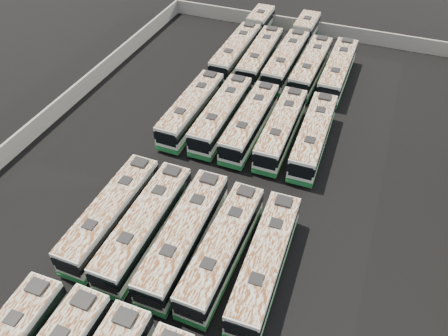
{
  "coord_description": "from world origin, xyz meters",
  "views": [
    {
      "loc": [
        11.63,
        -29.08,
        30.7
      ],
      "look_at": [
        0.07,
        0.65,
        1.6
      ],
      "focal_mm": 35.0,
      "sensor_mm": 36.0,
      "label": 1
    }
  ],
  "objects_px": {
    "bus_midback_center": "(250,122)",
    "bus_back_left": "(260,57)",
    "bus_midfront_far_left": "(112,213)",
    "bus_midfront_right": "(222,249)",
    "bus_back_right": "(311,67)",
    "bus_back_far_right": "(338,71)",
    "bus_midback_left": "(222,114)",
    "bus_back_far_left": "(244,41)",
    "bus_midback_far_right": "(313,136)",
    "bus_midfront_left": "(145,225)",
    "bus_midback_right": "(281,129)",
    "bus_midfront_far_right": "(265,262)",
    "bus_midback_far_left": "(192,109)",
    "bus_back_center": "(293,49)",
    "bus_midfront_center": "(185,236)"
  },
  "relations": [
    {
      "from": "bus_midfront_center",
      "to": "bus_midback_far_left",
      "type": "bearing_deg",
      "value": 111.93
    },
    {
      "from": "bus_back_center",
      "to": "bus_back_right",
      "type": "relative_size",
      "value": 1.59
    },
    {
      "from": "bus_midback_center",
      "to": "bus_back_left",
      "type": "xyz_separation_m",
      "value": [
        -3.52,
        14.65,
        0.04
      ]
    },
    {
      "from": "bus_back_far_right",
      "to": "bus_midback_right",
      "type": "bearing_deg",
      "value": -102.87
    },
    {
      "from": "bus_back_far_right",
      "to": "bus_midback_left",
      "type": "bearing_deg",
      "value": -125.34
    },
    {
      "from": "bus_midback_far_left",
      "to": "bus_midback_far_right",
      "type": "relative_size",
      "value": 1.01
    },
    {
      "from": "bus_back_right",
      "to": "bus_back_center",
      "type": "bearing_deg",
      "value": 133.23
    },
    {
      "from": "bus_midfront_right",
      "to": "bus_midback_center",
      "type": "distance_m",
      "value": 17.57
    },
    {
      "from": "bus_midfront_far_right",
      "to": "bus_midback_center",
      "type": "relative_size",
      "value": 1.01
    },
    {
      "from": "bus_midfront_far_right",
      "to": "bus_back_far_right",
      "type": "distance_m",
      "value": 31.91
    },
    {
      "from": "bus_midfront_far_left",
      "to": "bus_back_right",
      "type": "relative_size",
      "value": 0.99
    },
    {
      "from": "bus_midfront_right",
      "to": "bus_back_right",
      "type": "bearing_deg",
      "value": 91.1
    },
    {
      "from": "bus_midfront_left",
      "to": "bus_back_far_right",
      "type": "distance_m",
      "value": 33.77
    },
    {
      "from": "bus_midfront_right",
      "to": "bus_back_right",
      "type": "distance_m",
      "value": 31.72
    },
    {
      "from": "bus_midback_far_right",
      "to": "bus_back_center",
      "type": "relative_size",
      "value": 0.62
    },
    {
      "from": "bus_midfront_right",
      "to": "bus_back_far_left",
      "type": "xyz_separation_m",
      "value": [
        -10.45,
        35.37,
        0.05
      ]
    },
    {
      "from": "bus_midfront_far_left",
      "to": "bus_midback_center",
      "type": "relative_size",
      "value": 1.0
    },
    {
      "from": "bus_midback_right",
      "to": "bus_back_far_right",
      "type": "relative_size",
      "value": 0.96
    },
    {
      "from": "bus_midfront_far_right",
      "to": "bus_midback_far_left",
      "type": "xyz_separation_m",
      "value": [
        -14.19,
        17.13,
        0.01
      ]
    },
    {
      "from": "bus_midfront_left",
      "to": "bus_midback_right",
      "type": "bearing_deg",
      "value": 67.89
    },
    {
      "from": "bus_midback_far_left",
      "to": "bus_back_far_right",
      "type": "height_order",
      "value": "bus_back_far_right"
    },
    {
      "from": "bus_midfront_center",
      "to": "bus_midfront_far_left",
      "type": "bearing_deg",
      "value": 179.37
    },
    {
      "from": "bus_midfront_right",
      "to": "bus_back_far_left",
      "type": "distance_m",
      "value": 36.88
    },
    {
      "from": "bus_midfront_left",
      "to": "bus_midback_center",
      "type": "xyz_separation_m",
      "value": [
        3.61,
        17.34,
        -0.04
      ]
    },
    {
      "from": "bus_midfront_right",
      "to": "bus_midback_far_left",
      "type": "distance_m",
      "value": 20.14
    },
    {
      "from": "bus_midfront_far_left",
      "to": "bus_midfront_center",
      "type": "height_order",
      "value": "bus_midfront_center"
    },
    {
      "from": "bus_midfront_far_left",
      "to": "bus_midback_right",
      "type": "distance_m",
      "value": 20.33
    },
    {
      "from": "bus_midfront_far_left",
      "to": "bus_midback_left",
      "type": "relative_size",
      "value": 0.98
    },
    {
      "from": "bus_midback_far_right",
      "to": "bus_back_far_left",
      "type": "xyz_separation_m",
      "value": [
        -14.1,
        18.01,
        0.05
      ]
    },
    {
      "from": "bus_midback_far_left",
      "to": "bus_back_right",
      "type": "distance_m",
      "value": 17.99
    },
    {
      "from": "bus_midback_far_right",
      "to": "bus_back_right",
      "type": "distance_m",
      "value": 14.8
    },
    {
      "from": "bus_midfront_right",
      "to": "bus_midback_far_right",
      "type": "xyz_separation_m",
      "value": [
        3.65,
        17.36,
        0.0
      ]
    },
    {
      "from": "bus_midfront_far_right",
      "to": "bus_midfront_far_left",
      "type": "bearing_deg",
      "value": 178.63
    },
    {
      "from": "bus_midfront_far_left",
      "to": "bus_back_far_left",
      "type": "relative_size",
      "value": 0.62
    },
    {
      "from": "bus_midfront_far_left",
      "to": "bus_midback_far_left",
      "type": "xyz_separation_m",
      "value": [
        -0.03,
        17.15,
        0.03
      ]
    },
    {
      "from": "bus_back_left",
      "to": "bus_midback_far_right",
      "type": "bearing_deg",
      "value": -54.8
    },
    {
      "from": "bus_back_center",
      "to": "bus_midback_far_right",
      "type": "bearing_deg",
      "value": -67.89
    },
    {
      "from": "bus_back_far_left",
      "to": "bus_back_left",
      "type": "bearing_deg",
      "value": -44.63
    },
    {
      "from": "bus_back_far_left",
      "to": "bus_back_left",
      "type": "relative_size",
      "value": 1.56
    },
    {
      "from": "bus_midfront_far_left",
      "to": "bus_back_far_right",
      "type": "xyz_separation_m",
      "value": [
        14.04,
        31.94,
        0.07
      ]
    },
    {
      "from": "bus_midback_right",
      "to": "bus_back_left",
      "type": "distance_m",
      "value": 16.14
    },
    {
      "from": "bus_midback_far_left",
      "to": "bus_midback_right",
      "type": "distance_m",
      "value": 10.62
    },
    {
      "from": "bus_midfront_far_left",
      "to": "bus_midback_far_right",
      "type": "relative_size",
      "value": 0.99
    },
    {
      "from": "bus_midback_far_left",
      "to": "bus_midback_left",
      "type": "bearing_deg",
      "value": 4.83
    },
    {
      "from": "bus_midback_far_left",
      "to": "bus_back_left",
      "type": "distance_m",
      "value": 15.14
    },
    {
      "from": "bus_midfront_far_right",
      "to": "bus_midback_far_left",
      "type": "bearing_deg",
      "value": 128.18
    },
    {
      "from": "bus_midback_left",
      "to": "bus_midback_far_left",
      "type": "bearing_deg",
      "value": -175.73
    },
    {
      "from": "bus_midfront_far_right",
      "to": "bus_midback_left",
      "type": "bearing_deg",
      "value": 119.91
    },
    {
      "from": "bus_back_center",
      "to": "bus_midback_center",
      "type": "bearing_deg",
      "value": -89.35
    },
    {
      "from": "bus_back_center",
      "to": "bus_back_far_right",
      "type": "distance_m",
      "value": 7.73
    }
  ]
}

